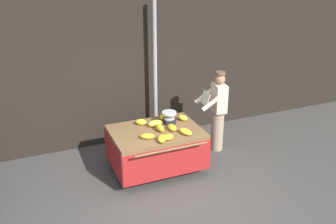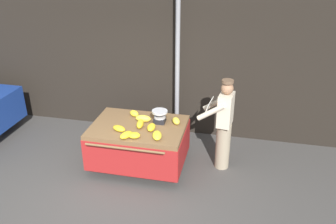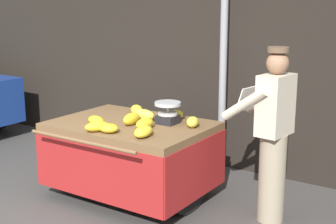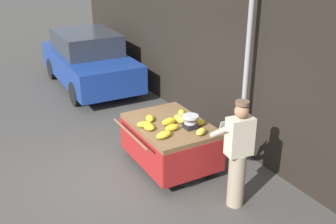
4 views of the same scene
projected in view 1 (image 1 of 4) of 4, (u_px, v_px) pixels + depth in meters
ground_plane at (171, 203)px, 6.24m from camera, size 60.00×60.00×0.00m
back_wall at (121, 49)px, 7.75m from camera, size 16.00×0.24×4.08m
street_pole at (155, 74)px, 7.84m from camera, size 0.09×0.09×3.09m
banana_cart at (156, 141)px, 6.99m from camera, size 1.68×1.39×0.85m
weighing_scale at (169, 118)px, 7.14m from camera, size 0.28×0.28×0.24m
banana_bunch_0 at (186, 132)px, 6.73m from camera, size 0.22×0.32×0.10m
banana_bunch_1 at (141, 122)px, 7.10m from camera, size 0.24×0.22×0.11m
banana_bunch_2 at (162, 139)px, 6.47m from camera, size 0.24×0.30×0.10m
banana_bunch_3 at (155, 123)px, 7.03m from camera, size 0.28×0.14×0.13m
banana_bunch_4 at (164, 117)px, 7.32m from camera, size 0.17×0.24×0.10m
banana_bunch_5 at (172, 128)px, 6.88m from camera, size 0.14×0.25×0.11m
banana_bunch_6 at (160, 128)px, 6.85m from camera, size 0.14×0.28×0.13m
banana_bunch_7 at (168, 137)px, 6.54m from camera, size 0.22×0.19×0.09m
banana_bunch_8 at (147, 136)px, 6.57m from camera, size 0.29×0.24×0.09m
banana_bunch_9 at (183, 118)px, 7.29m from camera, size 0.21×0.26×0.11m
vendor_person at (218, 111)px, 7.68m from camera, size 0.62×0.57×1.71m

